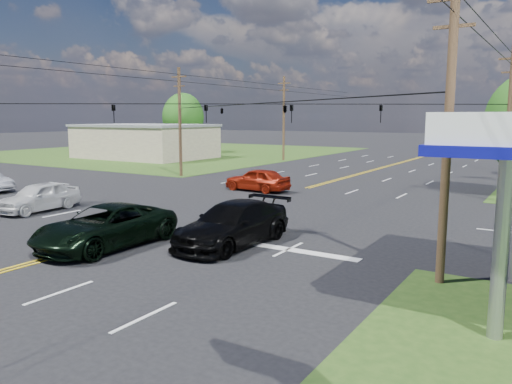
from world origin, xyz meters
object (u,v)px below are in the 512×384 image
Objects in this scene: pole_nw at (180,121)px; pickup_dkgreen at (106,226)px; tree_far_l at (183,117)px; retail_nw at (145,142)px; pole_se at (448,128)px; pickup_white at (39,197)px; pole_left_far at (284,117)px; suv_black at (233,224)px; pole_ne at (509,122)px.

pole_nw is 1.55× the size of pickup_dkgreen.
pickup_dkgreen is (32.50, -43.54, -4.34)m from tree_far_l.
tree_far_l is at bearing 101.31° from retail_nw.
pole_se is (43.00, -31.00, 2.92)m from retail_nw.
pickup_white is at bearing 159.86° from pickup_dkgreen.
pole_left_far is at bearing 92.71° from pickup_white.
tree_far_l reaches higher than pickup_dkgreen.
retail_nw is at bearing -78.69° from tree_far_l.
pole_left_far is at bearing 117.88° from suv_black.
pole_left_far is 1.15× the size of tree_far_l.
pickup_white is at bearing 177.66° from pole_se.
pickup_white is (-13.48, 0.39, -0.07)m from suv_black.
pole_left_far reaches higher than pole_se.
retail_nw reaches higher than pickup_dkgreen.
suv_black is (36.67, -40.50, -4.31)m from tree_far_l.
retail_nw is 1.68× the size of pole_nw.
pole_left_far is at bearing 90.00° from pole_nw.
tree_far_l reaches higher than pickup_white.
suv_black is (34.67, -30.50, -1.12)m from retail_nw.
pole_ne is 1.57× the size of suv_black.
retail_nw is 46.19m from suv_black.
suv_black is at bearing -47.84° from tree_far_l.
pole_se is at bearing -42.34° from tree_far_l.
suv_black is at bearing 36.15° from pickup_dkgreen.
suv_black reaches higher than pickup_dkgreen.
pole_ne is 50.54m from tree_far_l.
pole_ne is 19.80m from suv_black.
pole_se is 18.00m from pole_ne.
pole_se is 0.95× the size of pole_left_far.
pickup_dkgreen is 1.29× the size of pickup_white.
pole_ne is 0.95× the size of pole_left_far.
pole_left_far is at bearing 143.84° from pole_ne.
pole_ne is at bearing -27.07° from tree_far_l.
pole_nw is 24.91m from pickup_dkgreen.
pole_nw is at bearing -50.44° from tree_far_l.
pole_se reaches higher than suv_black.
pole_nw is 19.00m from pole_left_far.
pole_se reaches higher than retail_nw.
pole_se is 1.09× the size of tree_far_l.
pole_ne is at bearing 34.21° from pickup_white.
pole_left_far reaches higher than pickup_white.
suv_black is (-8.33, 0.50, -4.04)m from pole_se.
pickup_dkgreen is at bearing -141.85° from suv_black.
pole_ne is at bearing 58.73° from pickup_dkgreen.
pole_nw is 18.08m from pickup_white.
pole_nw and pole_ne have the same top height.
pole_nw reaches higher than tree_far_l.
pole_left_far reaches higher than pole_ne.
retail_nw is at bearing 142.59° from pole_nw.
pole_left_far is at bearing 125.10° from pole_se.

